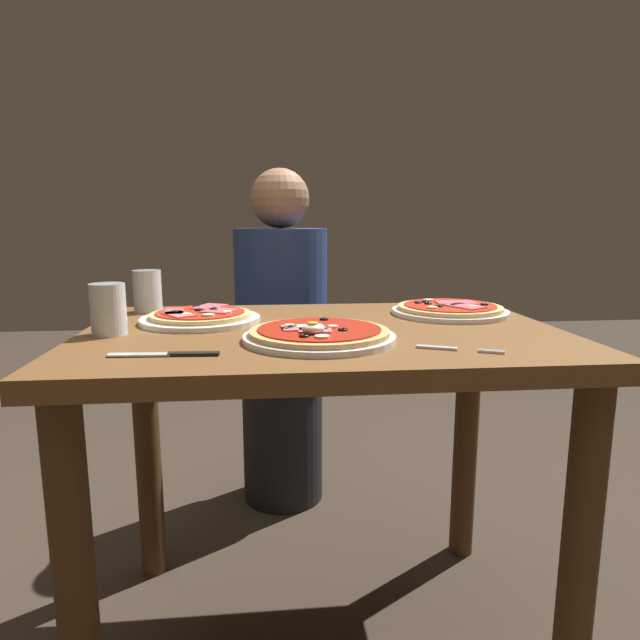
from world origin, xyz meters
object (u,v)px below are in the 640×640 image
dining_table (322,391)px  water_glass_far (109,313)px  diner_person (282,348)px  fork (452,349)px  water_glass_near (148,294)px  pizza_across_right (450,310)px  pizza_foreground (319,334)px  knife (172,354)px  pizza_across_left (201,317)px

dining_table → water_glass_far: (-0.45, -0.03, 0.19)m
diner_person → fork: bearing=107.2°
water_glass_far → dining_table: bearing=3.2°
diner_person → water_glass_near: bearing=50.1°
water_glass_far → pizza_across_right: bearing=12.5°
water_glass_near → fork: bearing=-37.7°
pizza_across_right → diner_person: size_ratio=0.25×
fork → diner_person: 1.00m
pizza_foreground → water_glass_far: size_ratio=2.83×
water_glass_far → knife: bearing=-51.3°
pizza_foreground → pizza_across_left: 0.35m
water_glass_near → water_glass_far: 0.29m
water_glass_far → pizza_across_left: bearing=37.0°
dining_table → fork: size_ratio=6.94×
pizza_across_left → fork: pizza_across_left is taller
water_glass_far → fork: 0.70m
water_glass_far → diner_person: (0.38, 0.73, -0.26)m
fork → water_glass_far: bearing=162.8°
pizza_foreground → water_glass_near: bearing=136.2°
fork → knife: bearing=179.1°
pizza_across_right → diner_person: diner_person is taller
dining_table → fork: bearing=-46.9°
pizza_foreground → knife: 0.29m
water_glass_near → diner_person: size_ratio=0.09×
water_glass_near → fork: water_glass_near is taller
pizza_foreground → water_glass_near: 0.57m
pizza_across_right → fork: size_ratio=1.96×
water_glass_near → diner_person: (0.36, 0.43, -0.26)m
knife → fork: bearing=-0.9°
pizza_across_left → water_glass_near: bearing=133.0°
fork → knife: 0.51m
pizza_across_left → water_glass_near: water_glass_near is taller
fork → pizza_foreground: bearing=155.8°
water_glass_near → knife: water_glass_near is taller
pizza_across_right → diner_person: 0.72m
pizza_foreground → pizza_across_right: size_ratio=1.04×
fork → water_glass_near: bearing=142.3°
water_glass_near → fork: 0.82m
water_glass_far → fork: water_glass_far is taller
pizza_across_right → water_glass_near: size_ratio=2.70×
pizza_across_right → knife: size_ratio=1.50×
dining_table → pizza_across_left: (-0.28, 0.10, 0.16)m
pizza_foreground → pizza_across_right: pizza_foreground is taller
dining_table → diner_person: (-0.07, 0.70, -0.06)m
pizza_across_right → knife: bearing=-149.4°
water_glass_near → fork: size_ratio=0.73×
pizza_foreground → knife: (-0.27, -0.10, -0.01)m
dining_table → pizza_across_left: 0.34m
pizza_foreground → knife: bearing=-160.0°
pizza_across_left → water_glass_far: (-0.17, -0.13, 0.03)m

